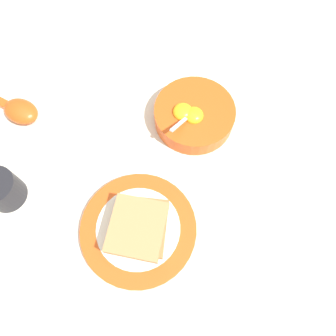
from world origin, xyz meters
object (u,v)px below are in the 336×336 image
(toast_sandwich, at_px, (138,227))
(soup_spoon, at_px, (17,110))
(toast_plate, at_px, (138,229))
(egg_bowl, at_px, (194,115))
(drinking_cup, at_px, (1,189))

(toast_sandwich, bearing_deg, soup_spoon, -25.79)
(toast_plate, distance_m, toast_sandwich, 0.03)
(egg_bowl, distance_m, toast_plate, 0.25)
(soup_spoon, bearing_deg, egg_bowl, -164.72)
(egg_bowl, height_order, drinking_cup, egg_bowl)
(toast_plate, relative_size, soup_spoon, 1.34)
(egg_bowl, height_order, soup_spoon, egg_bowl)
(toast_plate, bearing_deg, egg_bowl, -97.03)
(soup_spoon, height_order, drinking_cup, drinking_cup)
(toast_plate, distance_m, soup_spoon, 0.36)
(toast_plate, xyz_separation_m, toast_sandwich, (-0.00, 0.00, 0.03))
(soup_spoon, bearing_deg, toast_sandwich, 154.21)
(toast_plate, xyz_separation_m, soup_spoon, (0.32, -0.16, 0.01))
(egg_bowl, bearing_deg, toast_sandwich, 83.53)
(egg_bowl, distance_m, soup_spoon, 0.37)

